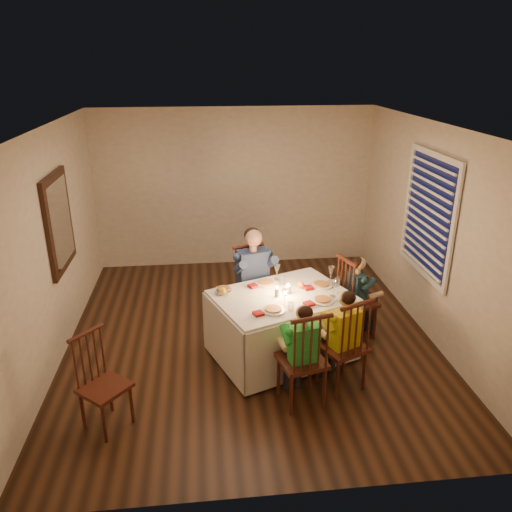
{
  "coord_description": "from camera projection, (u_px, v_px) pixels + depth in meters",
  "views": [
    {
      "loc": [
        -0.53,
        -5.5,
        3.29
      ],
      "look_at": [
        0.09,
        0.15,
        1.03
      ],
      "focal_mm": 35.0,
      "sensor_mm": 36.0,
      "label": 1
    }
  ],
  "objects": [
    {
      "name": "ground",
      "position": [
        250.0,
        336.0,
        6.35
      ],
      "size": [
        5.0,
        5.0,
        0.0
      ],
      "primitive_type": "plane",
      "color": "black",
      "rests_on": "ground"
    },
    {
      "name": "chair_extra",
      "position": [
        110.0,
        425.0,
        4.8
      ],
      "size": [
        0.55,
        0.56,
        0.98
      ],
      "primitive_type": null,
      "rotation": [
        0.0,
        0.0,
        0.85
      ],
      "color": "#3B1610",
      "rests_on": "ground"
    },
    {
      "name": "serving_bowl",
      "position": [
        223.0,
        291.0,
        5.69
      ],
      "size": [
        0.19,
        0.19,
        0.05
      ],
      "primitive_type": "imported",
      "rotation": [
        0.0,
        0.0,
        0.01
      ],
      "color": "silver",
      "rests_on": "dining_table"
    },
    {
      "name": "setting_teal",
      "position": [
        321.0,
        285.0,
        5.88
      ],
      "size": [
        0.34,
        0.34,
        0.02
      ],
      "primitive_type": "cylinder",
      "rotation": [
        0.0,
        0.0,
        0.38
      ],
      "color": "silver",
      "rests_on": "dining_table"
    },
    {
      "name": "wall_right",
      "position": [
        432.0,
        233.0,
        6.1
      ],
      "size": [
        0.02,
        5.0,
        2.6
      ],
      "primitive_type": "cube",
      "color": "beige",
      "rests_on": "ground"
    },
    {
      "name": "child_yellow",
      "position": [
        339.0,
        385.0,
        5.4
      ],
      "size": [
        0.5,
        0.48,
        1.13
      ],
      "primitive_type": null,
      "rotation": [
        0.0,
        0.0,
        3.55
      ],
      "color": "gold",
      "rests_on": "ground"
    },
    {
      "name": "candle_left",
      "position": [
        277.0,
        292.0,
        5.6
      ],
      "size": [
        0.06,
        0.06,
        0.1
      ],
      "primitive_type": "cylinder",
      "color": "silver",
      "rests_on": "dining_table"
    },
    {
      "name": "chair_end",
      "position": [
        354.0,
        335.0,
        6.37
      ],
      "size": [
        0.53,
        0.54,
        1.08
      ],
      "primitive_type": null,
      "rotation": [
        0.0,
        0.0,
        1.86
      ],
      "color": "#3B1610",
      "rests_on": "ground"
    },
    {
      "name": "dining_table",
      "position": [
        282.0,
        313.0,
        5.74
      ],
      "size": [
        1.81,
        1.57,
        0.76
      ],
      "rotation": [
        0.0,
        0.0,
        0.38
      ],
      "color": "silver",
      "rests_on": "ground"
    },
    {
      "name": "setting_yellow",
      "position": [
        323.0,
        300.0,
        5.5
      ],
      "size": [
        0.34,
        0.34,
        0.02
      ],
      "primitive_type": "cylinder",
      "rotation": [
        0.0,
        0.0,
        0.38
      ],
      "color": "silver",
      "rests_on": "dining_table"
    },
    {
      "name": "chair_near_left",
      "position": [
        300.0,
        400.0,
        5.15
      ],
      "size": [
        0.53,
        0.51,
        1.08
      ],
      "primitive_type": null,
      "rotation": [
        0.0,
        0.0,
        3.37
      ],
      "color": "#3B1610",
      "rests_on": "ground"
    },
    {
      "name": "window_blinds",
      "position": [
        427.0,
        215.0,
        6.11
      ],
      "size": [
        0.07,
        1.34,
        1.54
      ],
      "color": "#0D1135",
      "rests_on": "wall_right"
    },
    {
      "name": "orange_fruit",
      "position": [
        301.0,
        285.0,
        5.8
      ],
      "size": [
        0.08,
        0.08,
        0.08
      ],
      "primitive_type": "sphere",
      "color": "orange",
      "rests_on": "dining_table"
    },
    {
      "name": "chair_near_right",
      "position": [
        339.0,
        385.0,
        5.4
      ],
      "size": [
        0.57,
        0.56,
        1.08
      ],
      "primitive_type": null,
      "rotation": [
        0.0,
        0.0,
        3.55
      ],
      "color": "#3B1610",
      "rests_on": "ground"
    },
    {
      "name": "child_green",
      "position": [
        300.0,
        400.0,
        5.15
      ],
      "size": [
        0.44,
        0.42,
        1.11
      ],
      "primitive_type": null,
      "rotation": [
        0.0,
        0.0,
        3.37
      ],
      "color": "green",
      "rests_on": "ground"
    },
    {
      "name": "wall_left",
      "position": [
        52.0,
        247.0,
        5.64
      ],
      "size": [
        0.02,
        5.0,
        2.6
      ],
      "primitive_type": "cube",
      "color": "beige",
      "rests_on": "ground"
    },
    {
      "name": "setting_green",
      "position": [
        273.0,
        310.0,
        5.29
      ],
      "size": [
        0.34,
        0.34,
        0.02
      ],
      "primitive_type": "cylinder",
      "rotation": [
        0.0,
        0.0,
        0.38
      ],
      "color": "silver",
      "rests_on": "dining_table"
    },
    {
      "name": "candle_right",
      "position": [
        288.0,
        290.0,
        5.67
      ],
      "size": [
        0.06,
        0.06,
        0.1
      ],
      "primitive_type": "cylinder",
      "color": "silver",
      "rests_on": "dining_table"
    },
    {
      "name": "wall_back",
      "position": [
        235.0,
        188.0,
        8.18
      ],
      "size": [
        4.5,
        0.02,
        2.6
      ],
      "primitive_type": "cube",
      "color": "beige",
      "rests_on": "ground"
    },
    {
      "name": "chair_adult",
      "position": [
        254.0,
        325.0,
        6.6
      ],
      "size": [
        0.54,
        0.52,
        1.08
      ],
      "primitive_type": null,
      "rotation": [
        0.0,
        0.0,
        0.27
      ],
      "color": "#3B1610",
      "rests_on": "ground"
    },
    {
      "name": "setting_adult",
      "position": [
        266.0,
        283.0,
        5.92
      ],
      "size": [
        0.34,
        0.34,
        0.02
      ],
      "primitive_type": "cylinder",
      "rotation": [
        0.0,
        0.0,
        0.38
      ],
      "color": "silver",
      "rests_on": "dining_table"
    },
    {
      "name": "wall_mirror",
      "position": [
        59.0,
        222.0,
        5.84
      ],
      "size": [
        0.06,
        0.95,
        1.15
      ],
      "color": "black",
      "rests_on": "wall_left"
    },
    {
      "name": "squash",
      "position": [
        223.0,
        291.0,
        5.64
      ],
      "size": [
        0.09,
        0.09,
        0.09
      ],
      "primitive_type": "sphere",
      "color": "gold",
      "rests_on": "dining_table"
    },
    {
      "name": "ceiling",
      "position": [
        249.0,
        127.0,
        5.39
      ],
      "size": [
        5.0,
        5.0,
        0.0
      ],
      "primitive_type": "plane",
      "color": "white",
      "rests_on": "wall_back"
    },
    {
      "name": "adult",
      "position": [
        254.0,
        325.0,
        6.6
      ],
      "size": [
        0.62,
        0.59,
        1.34
      ],
      "primitive_type": null,
      "rotation": [
        0.0,
        0.0,
        0.27
      ],
      "color": "navy",
      "rests_on": "ground"
    },
    {
      "name": "child_teal",
      "position": [
        354.0,
        335.0,
        6.37
      ],
      "size": [
        0.41,
        0.43,
        1.07
      ],
      "primitive_type": null,
      "rotation": [
        0.0,
        0.0,
        1.86
      ],
      "color": "#1A3543",
      "rests_on": "ground"
    }
  ]
}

